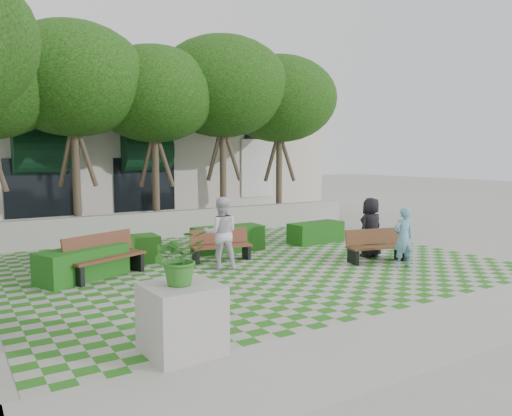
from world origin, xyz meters
TOP-DOWN VIEW (x-y plane):
  - ground at (0.00, 0.00)m, footprint 90.00×90.00m
  - lawn at (0.00, 1.00)m, footprint 12.00×12.00m
  - sidewalk_south at (0.00, -4.70)m, footprint 16.00×2.00m
  - retaining_wall at (0.00, 6.20)m, footprint 15.00×0.36m
  - bench_east at (3.03, -0.47)m, footprint 1.72×0.90m
  - bench_mid at (-0.40, 1.86)m, footprint 1.68×0.80m
  - bench_west at (-3.55, 1.67)m, footprint 2.01×1.34m
  - hedge_east at (3.50, 2.63)m, footprint 1.94×0.92m
  - hedge_midright at (0.42, 2.92)m, footprint 2.10×0.88m
  - hedge_midleft at (-2.86, 2.84)m, footprint 2.07×0.94m
  - hedge_west at (-4.02, 1.73)m, footprint 2.21×1.58m
  - planter_front at (-3.85, -3.40)m, footprint 1.04×1.04m
  - person_blue at (3.08, -1.35)m, footprint 0.63×0.49m
  - person_dark at (3.35, 0.05)m, footprint 0.86×0.60m
  - person_white at (-0.85, 0.98)m, footprint 1.07×0.98m
  - tree_row at (-1.86, 5.95)m, footprint 17.70×13.40m
  - building at (0.93, 14.08)m, footprint 18.00×8.92m

SIDE VIEW (x-z plane):
  - ground at x=0.00m, z-range 0.00..0.00m
  - sidewalk_south at x=0.00m, z-range 0.00..0.01m
  - lawn at x=0.00m, z-range 0.01..0.01m
  - hedge_east at x=3.50m, z-range 0.00..0.66m
  - hedge_midleft at x=-2.86m, z-range 0.00..0.71m
  - hedge_west at x=-4.02m, z-range 0.00..0.72m
  - hedge_midright at x=0.42m, z-range 0.00..0.73m
  - bench_mid at x=-0.40m, z-range -0.02..0.83m
  - bench_east at x=3.03m, z-range -0.02..0.84m
  - retaining_wall at x=0.00m, z-range 0.00..0.90m
  - bench_west at x=-3.55m, z-range -0.02..0.99m
  - planter_front at x=-3.85m, z-range -0.17..1.62m
  - person_blue at x=3.08m, z-range 0.00..1.53m
  - person_dark at x=3.35m, z-range 0.00..1.65m
  - person_white at x=-0.85m, z-range 0.00..1.80m
  - building at x=0.93m, z-range -0.06..5.09m
  - tree_row at x=-1.86m, z-range 1.47..8.88m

